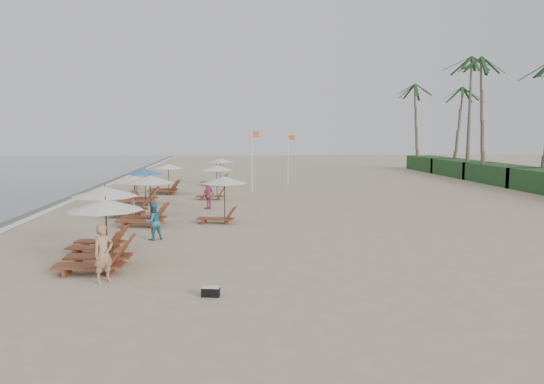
{
  "coord_description": "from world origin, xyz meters",
  "views": [
    {
      "loc": [
        -1.17,
        -19.61,
        4.28
      ],
      "look_at": [
        1.0,
        6.13,
        1.3
      ],
      "focal_mm": 33.75,
      "sensor_mm": 36.0,
      "label": 1
    }
  ],
  "objects": [
    {
      "name": "beachgoer_far_b",
      "position": [
        -6.98,
        13.32,
        0.76
      ],
      "size": [
        0.75,
        0.87,
        1.51
      ],
      "primitive_type": "imported",
      "rotation": [
        0.0,
        0.0,
        1.13
      ],
      "color": "tan",
      "rests_on": "ground"
    },
    {
      "name": "duffel_bag",
      "position": [
        -1.68,
        -6.47,
        0.13
      ],
      "size": [
        0.5,
        0.31,
        0.26
      ],
      "color": "black",
      "rests_on": "ground"
    },
    {
      "name": "flag_pole_far",
      "position": [
        3.71,
        22.2,
        2.41
      ],
      "size": [
        0.6,
        0.08,
        4.33
      ],
      "color": "silver",
      "rests_on": "ground"
    },
    {
      "name": "beachgoer_mid_b",
      "position": [
        -5.79,
        5.58,
        0.77
      ],
      "size": [
        0.84,
        1.11,
        1.53
      ],
      "primitive_type": "imported",
      "rotation": [
        0.0,
        0.0,
        1.88
      ],
      "color": "#905D49",
      "rests_on": "ground"
    },
    {
      "name": "ground",
      "position": [
        0.0,
        0.0,
        0.0
      ],
      "size": [
        160.0,
        160.0,
        0.0
      ],
      "primitive_type": "plane",
      "color": "tan",
      "rests_on": "ground"
    },
    {
      "name": "beachgoer_far_a",
      "position": [
        -2.36,
        9.24,
        0.79
      ],
      "size": [
        0.84,
        0.99,
        1.59
      ],
      "primitive_type": "imported",
      "rotation": [
        0.0,
        0.0,
        4.13
      ],
      "color": "#AC4466",
      "rests_on": "ground"
    },
    {
      "name": "lounger_station_1",
      "position": [
        -5.83,
        -0.89,
        1.28
      ],
      "size": [
        2.59,
        2.38,
        2.36
      ],
      "color": "brown",
      "rests_on": "ground"
    },
    {
      "name": "flag_pole_near",
      "position": [
        0.56,
        18.03,
        2.55
      ],
      "size": [
        0.59,
        0.08,
        4.61
      ],
      "color": "silver",
      "rests_on": "ground"
    },
    {
      "name": "lounger_station_3",
      "position": [
        -6.3,
        7.27,
        1.07
      ],
      "size": [
        2.58,
        2.26,
        2.09
      ],
      "color": "brown",
      "rests_on": "ground"
    },
    {
      "name": "lounger_station_0",
      "position": [
        -5.29,
        -3.46,
        1.09
      ],
      "size": [
        2.75,
        2.38,
        2.23
      ],
      "color": "brown",
      "rests_on": "ground"
    },
    {
      "name": "inland_station_2",
      "position": [
        -2.14,
        22.52,
        1.31
      ],
      "size": [
        2.83,
        2.24,
        2.22
      ],
      "color": "brown",
      "rests_on": "ground"
    },
    {
      "name": "lounger_station_5",
      "position": [
        -5.72,
        17.0,
        1.02
      ],
      "size": [
        2.65,
        2.45,
        2.14
      ],
      "color": "brown",
      "rests_on": "ground"
    },
    {
      "name": "foam_line",
      "position": [
        -11.2,
        10.0,
        0.01
      ],
      "size": [
        0.5,
        140.0,
        0.02
      ],
      "primitive_type": "cube",
      "color": "white",
      "rests_on": "ground"
    },
    {
      "name": "inland_station_0",
      "position": [
        -1.55,
        4.76,
        1.49
      ],
      "size": [
        2.55,
        2.24,
        2.22
      ],
      "color": "brown",
      "rests_on": "ground"
    },
    {
      "name": "inland_station_1",
      "position": [
        -2.12,
        13.55,
        1.48
      ],
      "size": [
        2.55,
        2.24,
        2.22
      ],
      "color": "brown",
      "rests_on": "ground"
    },
    {
      "name": "wet_sand_band",
      "position": [
        -12.5,
        10.0,
        0.0
      ],
      "size": [
        3.2,
        140.0,
        0.01
      ],
      "primitive_type": "cube",
      "color": "#6B5E4C",
      "rests_on": "ground"
    },
    {
      "name": "lounger_station_4",
      "position": [
        -6.54,
        11.71,
        1.01
      ],
      "size": [
        2.79,
        2.44,
        2.17
      ],
      "color": "brown",
      "rests_on": "ground"
    },
    {
      "name": "beachgoer_near",
      "position": [
        -4.78,
        -4.93,
        0.85
      ],
      "size": [
        0.73,
        0.72,
        1.7
      ],
      "primitive_type": "imported",
      "rotation": [
        0.0,
        0.0,
        0.78
      ],
      "color": "#A57C59",
      "rests_on": "ground"
    },
    {
      "name": "beachgoer_mid_a",
      "position": [
        -4.23,
        0.96,
        0.75
      ],
      "size": [
        0.93,
        0.87,
        1.51
      ],
      "primitive_type": "imported",
      "rotation": [
        0.0,
        0.0,
        3.7
      ],
      "color": "teal",
      "rests_on": "ground"
    },
    {
      "name": "lounger_station_2",
      "position": [
        -5.11,
        4.42,
        1.12
      ],
      "size": [
        2.77,
        2.36,
        2.33
      ],
      "color": "brown",
      "rests_on": "ground"
    }
  ]
}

